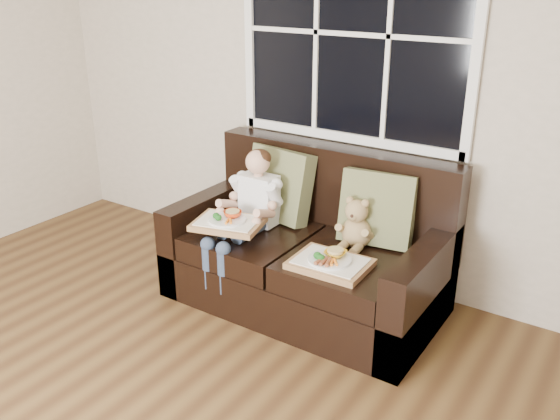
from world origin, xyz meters
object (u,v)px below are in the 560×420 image
Objects in this scene: loveseat at (310,256)px; child at (250,204)px; tray_right at (330,262)px; teddy_bear at (356,227)px; tray_left at (228,222)px.

child is at bearing -163.17° from loveseat.
child reaches higher than tray_right.
child is at bearing 163.66° from tray_right.
tray_left is at bearing -157.08° from teddy_bear.
tray_right is (0.69, -0.18, -0.15)m from child.
loveseat is 0.51m from child.
loveseat is at bearing -178.53° from teddy_bear.
loveseat is 3.56× the size of tray_left.
teddy_bear reaches higher than tray_right.
loveseat reaches higher than tray_right.
child is 0.70m from teddy_bear.
teddy_bear is 0.74× the size of tray_right.
teddy_bear is at bearing 89.53° from tray_right.
teddy_bear is 0.78m from tray_left.
loveseat is 0.46m from tray_right.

